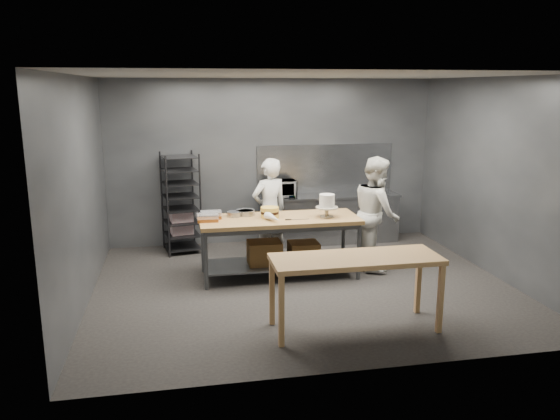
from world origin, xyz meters
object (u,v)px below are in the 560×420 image
chef_behind (269,210)px  speed_rack (181,204)px  frosted_cake_stand (327,203)px  near_counter (356,264)px  chef_right (376,213)px  layer_cake (270,212)px  microwave (281,189)px  work_table (280,240)px

chef_behind → speed_rack: bearing=-50.0°
speed_rack → frosted_cake_stand: bearing=-38.2°
near_counter → speed_rack: bearing=118.6°
chef_right → frosted_cake_stand: bearing=111.0°
chef_behind → layer_cake: chef_behind is taller
chef_behind → frosted_cake_stand: 1.17m
near_counter → chef_behind: bearing=101.1°
microwave → near_counter: bearing=-87.1°
near_counter → microwave: size_ratio=3.69×
layer_cake → work_table: bearing=-15.5°
near_counter → layer_cake: size_ratio=7.36×
speed_rack → chef_right: size_ratio=0.98×
chef_right → microwave: chef_right is taller
near_counter → chef_right: (1.06, 2.15, 0.08)m
microwave → frosted_cake_stand: bearing=-78.3°
microwave → frosted_cake_stand: size_ratio=1.54×
near_counter → chef_right: 2.40m
microwave → chef_behind: bearing=-111.8°
work_table → chef_right: bearing=4.8°
chef_right → layer_cake: size_ratio=6.60×
chef_behind → frosted_cake_stand: size_ratio=4.91×
chef_behind → microwave: size_ratio=3.19×
work_table → chef_right: 1.62m
chef_behind → work_table: bearing=72.0°
speed_rack → layer_cake: (1.30, -1.56, 0.14)m
near_counter → speed_rack: speed_rack is taller
speed_rack → microwave: (1.79, 0.08, 0.19)m
work_table → layer_cake: 0.46m
near_counter → frosted_cake_stand: frosted_cake_stand is taller
frosted_cake_stand → layer_cake: (-0.85, 0.14, -0.14)m
chef_right → frosted_cake_stand: chef_right is taller
microwave → frosted_cake_stand: 1.82m
microwave → layer_cake: size_ratio=1.99×
chef_right → near_counter: bearing=160.3°
work_table → layer_cake: size_ratio=8.83×
speed_rack → chef_right: chef_right is taller
near_counter → chef_behind: (-0.55, 2.79, 0.05)m
microwave → layer_cake: bearing=-106.4°
speed_rack → microwave: bearing=2.6°
speed_rack → layer_cake: 2.04m
near_counter → frosted_cake_stand: 1.96m
near_counter → layer_cake: bearing=108.0°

